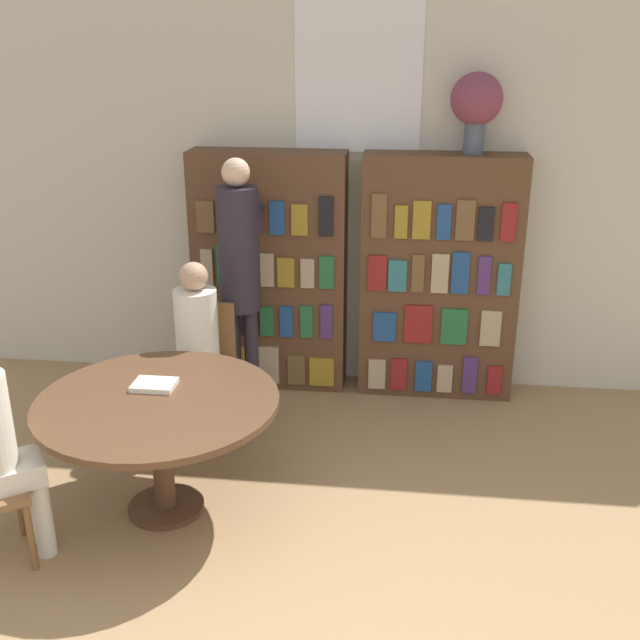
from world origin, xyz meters
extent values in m
cube|color=beige|center=(0.00, 3.37, 1.50)|extent=(6.40, 0.06, 3.00)
cube|color=white|center=(0.00, 3.34, 2.35)|extent=(0.90, 0.01, 1.10)
cube|color=brown|center=(-0.64, 3.18, 0.91)|extent=(1.15, 0.32, 1.82)
cube|color=black|center=(-1.06, 3.01, 0.19)|extent=(0.12, 0.02, 0.27)
cube|color=olive|center=(-0.85, 3.01, 0.20)|extent=(0.16, 0.02, 0.29)
cube|color=tan|center=(-0.64, 3.01, 0.21)|extent=(0.18, 0.02, 0.30)
cube|color=brown|center=(-0.42, 3.01, 0.18)|extent=(0.13, 0.02, 0.24)
cube|color=olive|center=(-0.22, 3.01, 0.17)|extent=(0.19, 0.02, 0.23)
cube|color=tan|center=(-1.09, 3.01, 0.60)|extent=(0.08, 0.02, 0.28)
cube|color=navy|center=(-0.94, 3.01, 0.57)|extent=(0.13, 0.02, 0.22)
cube|color=black|center=(-0.78, 3.01, 0.60)|extent=(0.13, 0.02, 0.29)
cube|color=#236638|center=(-0.64, 3.01, 0.57)|extent=(0.10, 0.02, 0.23)
cube|color=navy|center=(-0.49, 3.01, 0.58)|extent=(0.10, 0.02, 0.24)
cube|color=#236638|center=(-0.33, 3.01, 0.58)|extent=(0.09, 0.02, 0.25)
cube|color=#4C2D6B|center=(-0.18, 3.01, 0.59)|extent=(0.09, 0.02, 0.27)
cube|color=tan|center=(-1.08, 3.01, 0.99)|extent=(0.09, 0.02, 0.27)
cube|color=#236638|center=(-0.94, 3.01, 1.01)|extent=(0.13, 0.02, 0.31)
cube|color=brown|center=(-0.79, 3.01, 1.00)|extent=(0.09, 0.02, 0.29)
cube|color=tan|center=(-0.63, 3.01, 0.98)|extent=(0.12, 0.02, 0.25)
cube|color=olive|center=(-0.49, 3.01, 0.96)|extent=(0.13, 0.02, 0.22)
cube|color=tan|center=(-0.33, 3.01, 0.96)|extent=(0.10, 0.02, 0.22)
cube|color=#236638|center=(-0.18, 3.01, 0.98)|extent=(0.11, 0.02, 0.25)
cube|color=brown|center=(-1.07, 3.01, 1.37)|extent=(0.13, 0.02, 0.23)
cube|color=navy|center=(-0.90, 3.01, 1.38)|extent=(0.13, 0.02, 0.26)
cube|color=#4C2D6B|center=(-0.73, 3.01, 1.40)|extent=(0.14, 0.02, 0.30)
cube|color=navy|center=(-0.54, 3.01, 1.37)|extent=(0.11, 0.02, 0.24)
cube|color=olive|center=(-0.38, 3.01, 1.36)|extent=(0.12, 0.02, 0.22)
cube|color=black|center=(-0.19, 3.01, 1.39)|extent=(0.10, 0.02, 0.29)
cube|color=brown|center=(0.64, 3.18, 0.91)|extent=(1.15, 0.32, 1.82)
cube|color=tan|center=(0.20, 3.01, 0.18)|extent=(0.13, 0.02, 0.24)
cube|color=maroon|center=(0.37, 3.01, 0.19)|extent=(0.12, 0.02, 0.26)
cube|color=navy|center=(0.56, 3.01, 0.18)|extent=(0.12, 0.02, 0.24)
cube|color=tan|center=(0.72, 3.01, 0.17)|extent=(0.11, 0.02, 0.22)
cube|color=#4C2D6B|center=(0.90, 3.01, 0.21)|extent=(0.10, 0.02, 0.29)
cube|color=maroon|center=(1.08, 3.01, 0.18)|extent=(0.10, 0.02, 0.23)
cube|color=navy|center=(0.25, 3.01, 0.57)|extent=(0.17, 0.02, 0.23)
cube|color=maroon|center=(0.50, 3.01, 0.60)|extent=(0.20, 0.02, 0.29)
cube|color=#236638|center=(0.76, 3.01, 0.59)|extent=(0.19, 0.02, 0.28)
cube|color=tan|center=(1.02, 3.01, 0.59)|extent=(0.15, 0.02, 0.27)
cube|color=maroon|center=(0.19, 3.01, 0.98)|extent=(0.13, 0.02, 0.26)
cube|color=#2D707A|center=(0.33, 3.01, 0.97)|extent=(0.13, 0.02, 0.23)
cube|color=brown|center=(0.48, 3.01, 0.99)|extent=(0.09, 0.02, 0.28)
cube|color=tan|center=(0.63, 3.01, 1.00)|extent=(0.12, 0.02, 0.29)
cube|color=navy|center=(0.78, 3.01, 1.01)|extent=(0.12, 0.02, 0.31)
cube|color=#4C2D6B|center=(0.95, 3.01, 0.99)|extent=(0.09, 0.02, 0.28)
cube|color=#2D707A|center=(1.09, 3.01, 0.97)|extent=(0.09, 0.02, 0.23)
cube|color=brown|center=(0.19, 3.01, 1.41)|extent=(0.11, 0.02, 0.32)
cube|color=olive|center=(0.34, 3.01, 1.37)|extent=(0.09, 0.02, 0.24)
cube|color=olive|center=(0.49, 3.01, 1.38)|extent=(0.13, 0.02, 0.27)
cube|color=navy|center=(0.64, 3.01, 1.37)|extent=(0.10, 0.02, 0.25)
cube|color=brown|center=(0.79, 3.01, 1.39)|extent=(0.13, 0.02, 0.28)
cube|color=black|center=(0.93, 3.01, 1.37)|extent=(0.11, 0.02, 0.24)
cube|color=maroon|center=(1.08, 3.01, 1.38)|extent=(0.10, 0.02, 0.27)
cylinder|color=#475166|center=(0.82, 3.18, 1.94)|extent=(0.14, 0.14, 0.23)
sphere|color=brown|center=(0.82, 3.18, 2.19)|extent=(0.36, 0.36, 0.36)
cylinder|color=brown|center=(-0.94, 1.39, 0.01)|extent=(0.44, 0.44, 0.03)
cylinder|color=brown|center=(-0.94, 1.39, 0.35)|extent=(0.12, 0.12, 0.65)
cylinder|color=brown|center=(-0.94, 1.39, 0.70)|extent=(1.35, 1.35, 0.04)
cylinder|color=brown|center=(-1.66, 1.06, 0.20)|extent=(0.04, 0.04, 0.40)
cylinder|color=brown|center=(-1.45, 0.79, 0.20)|extent=(0.04, 0.04, 0.40)
cube|color=brown|center=(-0.96, 2.32, 0.42)|extent=(0.41, 0.41, 0.04)
cube|color=brown|center=(-0.96, 2.50, 0.66)|extent=(0.40, 0.04, 0.45)
cylinder|color=brown|center=(-0.79, 2.15, 0.20)|extent=(0.04, 0.04, 0.40)
cylinder|color=brown|center=(-1.13, 2.15, 0.20)|extent=(0.04, 0.04, 0.40)
cylinder|color=brown|center=(-0.79, 2.49, 0.20)|extent=(0.04, 0.04, 0.40)
cylinder|color=brown|center=(-1.13, 2.49, 0.20)|extent=(0.04, 0.04, 0.40)
cube|color=silver|center=(-0.96, 2.18, 0.50)|extent=(0.29, 0.32, 0.12)
cylinder|color=silver|center=(-0.96, 2.26, 0.81)|extent=(0.28, 0.28, 0.50)
sphere|color=tan|center=(-0.96, 2.26, 1.15)|extent=(0.19, 0.19, 0.19)
cylinder|color=silver|center=(-0.88, 2.07, 0.22)|extent=(0.10, 0.10, 0.44)
cylinder|color=silver|center=(-1.03, 2.07, 0.22)|extent=(0.10, 0.10, 0.44)
cube|color=silver|center=(-1.58, 0.91, 0.50)|extent=(0.41, 0.40, 0.12)
cylinder|color=silver|center=(-1.53, 1.03, 0.22)|extent=(0.10, 0.10, 0.44)
cylinder|color=silver|center=(-1.45, 0.92, 0.22)|extent=(0.10, 0.10, 0.44)
cylinder|color=#28232D|center=(-0.82, 2.67, 0.40)|extent=(0.10, 0.10, 0.79)
cylinder|color=#28232D|center=(-0.69, 2.67, 0.40)|extent=(0.10, 0.10, 0.79)
cylinder|color=#28232D|center=(-0.75, 2.67, 1.22)|extent=(0.29, 0.29, 0.86)
sphere|color=#DBB293|center=(-0.75, 2.67, 1.75)|extent=(0.19, 0.19, 0.19)
cylinder|color=#28232D|center=(-0.67, 2.94, 1.44)|extent=(0.07, 0.30, 0.07)
cube|color=silver|center=(-1.01, 1.53, 0.73)|extent=(0.24, 0.18, 0.03)
camera|label=1|loc=(0.39, -2.18, 2.59)|focal=42.00mm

